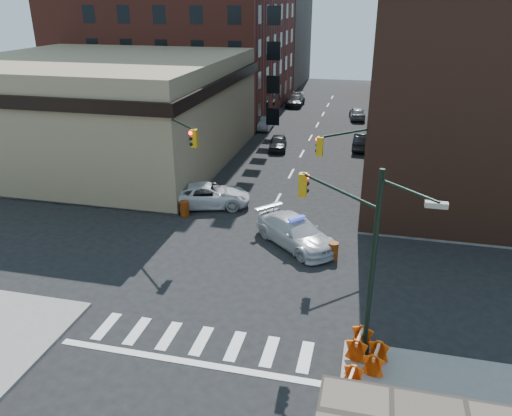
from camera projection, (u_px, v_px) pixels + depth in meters
The scene contains 29 objects.
ground at pixel (242, 265), 27.52m from camera, with size 140.00×140.00×0.00m, color black.
sidewalk_nw at pixel (131, 116), 61.77m from camera, with size 34.00×54.50×0.15m, color gray.
bank_building at pixel (104, 109), 44.21m from camera, with size 22.00×22.00×9.00m, color #927F5F.
apartment_block at pixel (181, 12), 62.67m from camera, with size 25.00×25.00×24.00m, color maroon.
commercial_row_ne at pixel (458, 83), 42.18m from camera, with size 14.00×34.00×14.00m, color #4E2C1F.
filler_nw at pixel (245, 34), 83.41m from camera, with size 20.00×18.00×16.00m, color brown.
filler_ne at pixel (433, 54), 74.16m from camera, with size 16.00×16.00×12.00m, color maroon.
signal_pole_se at pixel (354, 247), 19.48m from camera, with size 5.40×5.27×8.00m.
signal_pole_nw at pixel (175, 155), 31.87m from camera, with size 3.58×3.67×8.00m.
signal_pole_ne at pixel (360, 168), 29.38m from camera, with size 3.67×3.58×8.00m.
tree_ne_near at pixel (387, 112), 47.86m from camera, with size 3.00×3.00×4.85m.
tree_ne_far at pixel (387, 97), 55.03m from camera, with size 3.00×3.00×4.85m.
police_car at pixel (296, 232), 29.46m from camera, with size 2.37×5.84×1.69m, color silver.
pickup at pixel (208, 195), 35.05m from camera, with size 2.73×5.92×1.65m, color silver.
parked_car_wnear at pixel (278, 143), 48.29m from camera, with size 1.62×4.02×1.37m, color black.
parked_car_wfar at pixel (265, 123), 55.92m from camera, with size 1.42×4.07×1.34m, color gray.
parked_car_wdeep at pixel (295, 100), 67.89m from camera, with size 2.15×5.29×1.53m, color black.
parked_car_enear at pixel (363, 141), 48.47m from camera, with size 1.66×4.75×1.57m, color black.
parked_car_efar at pixel (357, 113), 60.55m from camera, with size 1.74×4.33×1.47m, color gray.
pedestrian_a at pixel (174, 187), 35.89m from camera, with size 0.64×0.42×1.76m, color black.
pedestrian_b at pixel (105, 187), 35.67m from camera, with size 0.95×0.74×1.96m, color black.
pedestrian_c at pixel (107, 178), 37.91m from camera, with size 0.98×0.41×1.68m, color black.
barrel_road at pixel (333, 251), 28.00m from camera, with size 0.56×0.56×1.01m, color #EC360B.
barrel_bank at pixel (185, 209), 33.51m from camera, with size 0.60×0.60×1.07m, color #D75E0A.
barricade_se_a at pixel (359, 344), 20.24m from camera, with size 1.33×0.66×1.00m, color #ED360B, non-canonical shape.
barricade_se_b at pixel (376, 359), 19.45m from camera, with size 1.24×0.62×0.93m, color red, non-canonical shape.
barricade_se_c at pixel (351, 383), 18.31m from camera, with size 1.12×0.56×0.84m, color red, non-canonical shape.
barricade_nw_a at pixel (163, 199), 35.07m from camera, with size 1.15×0.58×0.86m, color #E05B0A, non-canonical shape.
barricade_nw_b at pixel (113, 192), 36.30m from camera, with size 1.06×0.53×0.80m, color #C84D09, non-canonical shape.
Camera 1 is at (6.36, -23.29, 13.60)m, focal length 35.00 mm.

